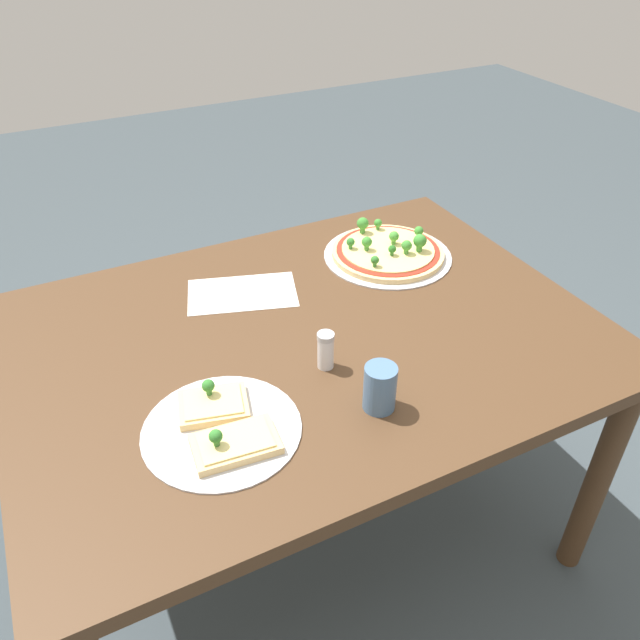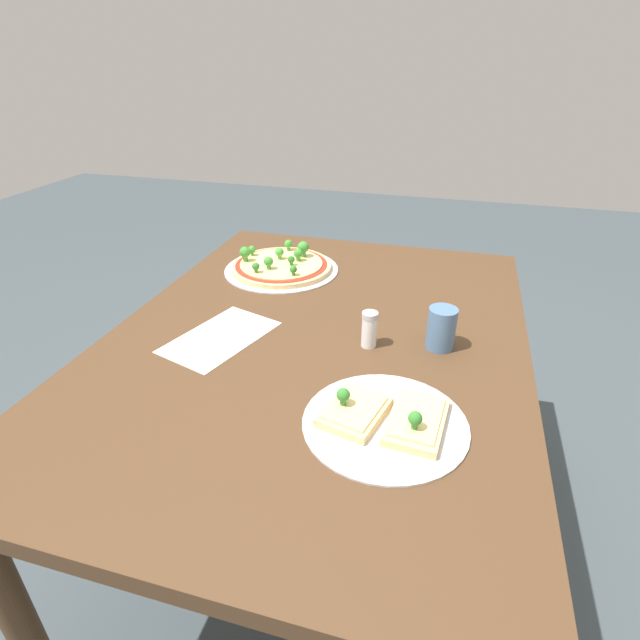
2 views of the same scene
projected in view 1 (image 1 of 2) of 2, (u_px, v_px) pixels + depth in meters
ground_plane at (309, 524)px, 1.82m from camera, size 8.00×8.00×0.00m
dining_table at (307, 359)px, 1.46m from camera, size 1.31×0.96×0.70m
pizza_tray_whole at (388, 251)px, 1.68m from camera, size 0.34×0.34×0.07m
pizza_tray_slice at (223, 426)px, 1.15m from camera, size 0.30×0.30×0.06m
drinking_cup at (380, 388)px, 1.18m from camera, size 0.06×0.06×0.10m
condiment_shaker at (326, 350)px, 1.29m from camera, size 0.04×0.04×0.08m
paper_menu at (242, 293)px, 1.54m from camera, size 0.30×0.23×0.00m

